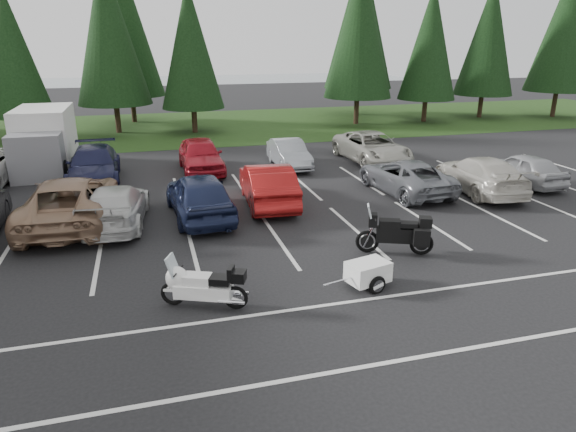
% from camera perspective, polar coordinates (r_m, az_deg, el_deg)
% --- Properties ---
extents(ground, '(120.00, 120.00, 0.00)m').
position_cam_1_polar(ground, '(15.36, -2.05, -4.05)').
color(ground, black).
rests_on(ground, ground).
extents(grass_strip, '(80.00, 16.00, 0.01)m').
position_cam_1_polar(grass_strip, '(38.36, -10.64, 9.72)').
color(grass_strip, '#193410').
rests_on(grass_strip, ground).
extents(lake_water, '(70.00, 50.00, 0.02)m').
position_cam_1_polar(lake_water, '(69.39, -9.77, 13.83)').
color(lake_water, gray).
rests_on(lake_water, ground).
extents(box_truck, '(2.40, 5.60, 2.90)m').
position_cam_1_polar(box_truck, '(27.06, -25.63, 7.48)').
color(box_truck, silver).
rests_on(box_truck, ground).
extents(stall_markings, '(32.00, 16.00, 0.01)m').
position_cam_1_polar(stall_markings, '(17.17, -3.62, -1.51)').
color(stall_markings, silver).
rests_on(stall_markings, ground).
extents(conifer_3, '(3.87, 3.87, 9.02)m').
position_cam_1_polar(conifer_3, '(35.89, -28.33, 15.70)').
color(conifer_3, '#332316').
rests_on(conifer_3, ground).
extents(conifer_4, '(4.80, 4.80, 11.17)m').
position_cam_1_polar(conifer_4, '(36.69, -19.35, 18.86)').
color(conifer_4, '#332316').
rests_on(conifer_4, ground).
extents(conifer_5, '(4.14, 4.14, 9.63)m').
position_cam_1_polar(conifer_5, '(35.49, -10.83, 18.12)').
color(conifer_5, '#332316').
rests_on(conifer_5, ground).
extents(conifer_6, '(4.93, 4.93, 11.48)m').
position_cam_1_polar(conifer_6, '(38.96, 7.99, 19.91)').
color(conifer_6, '#332316').
rests_on(conifer_6, ground).
extents(conifer_7, '(4.27, 4.27, 9.94)m').
position_cam_1_polar(conifer_7, '(41.16, 15.53, 18.12)').
color(conifer_7, '#332316').
rests_on(conifer_7, ground).
extents(conifer_8, '(4.53, 4.53, 10.56)m').
position_cam_1_polar(conifer_8, '(44.83, 21.40, 18.03)').
color(conifer_8, '#332316').
rests_on(conifer_8, ground).
extents(conifer_9, '(5.19, 5.19, 12.10)m').
position_cam_1_polar(conifer_9, '(47.64, 28.62, 18.16)').
color(conifer_9, '#332316').
rests_on(conifer_9, ground).
extents(conifer_back_b, '(4.97, 4.97, 11.58)m').
position_cam_1_polar(conifer_back_b, '(41.26, -17.59, 19.28)').
color(conifer_back_b, '#332316').
rests_on(conifer_back_b, ground).
extents(conifer_back_c, '(5.50, 5.50, 12.81)m').
position_cam_1_polar(conifer_back_c, '(44.09, 8.03, 20.81)').
color(conifer_back_c, '#332316').
rests_on(conifer_back_c, ground).
extents(car_near_2, '(3.03, 6.09, 1.66)m').
position_cam_1_polar(car_near_2, '(18.88, -23.04, 1.53)').
color(car_near_2, '#8C6B51').
rests_on(car_near_2, ground).
extents(car_near_3, '(2.40, 4.93, 1.38)m').
position_cam_1_polar(car_near_3, '(18.30, -18.61, 1.10)').
color(car_near_3, '#BBBBB9').
rests_on(car_near_3, ground).
extents(car_near_4, '(2.27, 4.94, 1.64)m').
position_cam_1_polar(car_near_4, '(18.33, -9.82, 2.29)').
color(car_near_4, '#192140').
rests_on(car_near_4, ground).
extents(car_near_5, '(2.01, 4.92, 1.58)m').
position_cam_1_polar(car_near_5, '(19.58, -2.28, 3.55)').
color(car_near_5, maroon).
rests_on(car_near_5, ground).
extents(car_near_6, '(2.62, 5.07, 1.37)m').
position_cam_1_polar(car_near_6, '(21.70, 12.89, 4.33)').
color(car_near_6, slate).
rests_on(car_near_6, ground).
extents(car_near_7, '(2.55, 5.26, 1.47)m').
position_cam_1_polar(car_near_7, '(22.64, 20.55, 4.33)').
color(car_near_7, beige).
rests_on(car_near_7, ground).
extents(car_near_8, '(1.82, 4.13, 1.38)m').
position_cam_1_polar(car_near_8, '(24.60, 24.65, 4.80)').
color(car_near_8, '#A0A1A5').
rests_on(car_near_8, ground).
extents(car_far_1, '(2.24, 5.32, 1.53)m').
position_cam_1_polar(car_far_1, '(24.27, -20.76, 5.31)').
color(car_far_1, '#161837').
rests_on(car_far_1, ground).
extents(car_far_2, '(1.93, 4.69, 1.59)m').
position_cam_1_polar(car_far_2, '(24.91, -9.68, 6.68)').
color(car_far_2, maroon).
rests_on(car_far_2, ground).
extents(car_far_3, '(1.46, 4.06, 1.33)m').
position_cam_1_polar(car_far_3, '(25.51, 0.11, 6.94)').
color(car_far_3, gray).
rests_on(car_far_3, ground).
extents(car_far_4, '(2.73, 5.49, 1.50)m').
position_cam_1_polar(car_far_4, '(26.96, 9.31, 7.53)').
color(car_far_4, '#9F9D91').
rests_on(car_far_4, ground).
extents(touring_motorcycle, '(2.43, 1.58, 1.29)m').
position_cam_1_polar(touring_motorcycle, '(12.25, -9.41, -7.26)').
color(touring_motorcycle, white).
rests_on(touring_motorcycle, ground).
extents(cargo_trailer, '(1.67, 1.19, 0.70)m').
position_cam_1_polar(cargo_trailer, '(13.32, 8.86, -6.41)').
color(cargo_trailer, white).
rests_on(cargo_trailer, ground).
extents(adventure_motorcycle, '(2.64, 1.75, 1.52)m').
position_cam_1_polar(adventure_motorcycle, '(15.30, 11.82, -1.48)').
color(adventure_motorcycle, black).
rests_on(adventure_motorcycle, ground).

